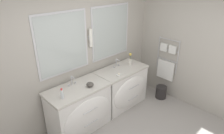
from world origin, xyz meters
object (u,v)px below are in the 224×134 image
object	(u,v)px
amenity_bowl	(90,84)
flower_vase	(130,60)
vanity_left	(80,109)
waste_bin	(161,92)
vanity_right	(122,87)
toiletry_bottle	(62,94)

from	to	relation	value
amenity_bowl	flower_vase	distance (m)	1.20
vanity_left	waste_bin	world-z (taller)	vanity_left
vanity_left	vanity_right	distance (m)	1.12
toiletry_bottle	flower_vase	distance (m)	1.74
toiletry_bottle	flower_vase	xyz separation A→B (m)	(1.74, 0.10, 0.03)
vanity_left	amenity_bowl	bearing A→B (deg)	-21.48
flower_vase	waste_bin	xyz separation A→B (m)	(0.58, -0.50, -0.82)
amenity_bowl	waste_bin	size ratio (longest dim) A/B	0.45
vanity_left	flower_vase	distance (m)	1.49
vanity_right	toiletry_bottle	size ratio (longest dim) A/B	6.31
flower_vase	vanity_left	bearing A→B (deg)	-178.29
amenity_bowl	waste_bin	bearing A→B (deg)	-12.16
amenity_bowl	vanity_right	bearing A→B (deg)	4.68
amenity_bowl	toiletry_bottle	bearing A→B (deg)	178.33
vanity_left	amenity_bowl	xyz separation A→B (m)	(0.19, -0.08, 0.46)
flower_vase	waste_bin	distance (m)	1.12
waste_bin	vanity_right	bearing A→B (deg)	151.56
vanity_left	waste_bin	xyz separation A→B (m)	(1.96, -0.46, -0.28)
vanity_left	amenity_bowl	size ratio (longest dim) A/B	8.45
toiletry_bottle	flower_vase	bearing A→B (deg)	3.34
toiletry_bottle	waste_bin	distance (m)	2.48
amenity_bowl	flower_vase	bearing A→B (deg)	5.60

